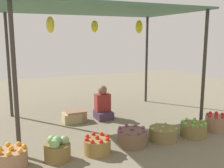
% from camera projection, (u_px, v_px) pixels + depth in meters
% --- Properties ---
extents(ground_plane, '(14.00, 14.00, 0.00)m').
position_uv_depth(ground_plane, '(101.00, 120.00, 6.01)').
color(ground_plane, '#776D58').
extents(market_stall_structure, '(4.01, 2.62, 2.47)m').
position_uv_depth(market_stall_structure, '(100.00, 16.00, 5.61)').
color(market_stall_structure, '#38332D').
rests_on(market_stall_structure, ground).
extents(vendor_person, '(0.36, 0.44, 0.78)m').
position_uv_depth(vendor_person, '(103.00, 106.00, 6.12)').
color(vendor_person, '#432F44').
rests_on(vendor_person, ground).
extents(basket_oranges, '(0.45, 0.45, 0.33)m').
position_uv_depth(basket_oranges, '(12.00, 158.00, 3.85)').
color(basket_oranges, '#9E7756').
rests_on(basket_oranges, ground).
extents(basket_cabbages, '(0.41, 0.41, 0.39)m').
position_uv_depth(basket_cabbages, '(57.00, 149.00, 4.06)').
color(basket_cabbages, olive).
rests_on(basket_cabbages, ground).
extents(basket_red_tomatoes, '(0.44, 0.44, 0.31)m').
position_uv_depth(basket_red_tomatoes, '(97.00, 146.00, 4.30)').
color(basket_red_tomatoes, olive).
rests_on(basket_red_tomatoes, ground).
extents(basket_purple_onions, '(0.52, 0.52, 0.33)m').
position_uv_depth(basket_purple_onions, '(132.00, 138.00, 4.62)').
color(basket_purple_onions, brown).
rests_on(basket_purple_onions, ground).
extents(basket_limes, '(0.51, 0.51, 0.28)m').
position_uv_depth(basket_limes, '(163.00, 134.00, 4.85)').
color(basket_limes, olive).
rests_on(basket_limes, ground).
extents(basket_green_apples, '(0.49, 0.49, 0.31)m').
position_uv_depth(basket_green_apples, '(193.00, 129.00, 5.06)').
color(basket_green_apples, olive).
rests_on(basket_green_apples, ground).
extents(basket_red_apples, '(0.41, 0.41, 0.36)m').
position_uv_depth(basket_red_apples, '(216.00, 123.00, 5.37)').
color(basket_red_apples, '#9A7355').
rests_on(basket_red_apples, ground).
extents(wooden_crate_near_vendor, '(0.43, 0.31, 0.25)m').
position_uv_depth(wooden_crate_near_vendor, '(76.00, 116.00, 5.92)').
color(wooden_crate_near_vendor, '#93664F').
rests_on(wooden_crate_near_vendor, ground).
extents(wooden_crate_stacked_rear, '(0.38, 0.34, 0.21)m').
position_uv_depth(wooden_crate_stacked_rear, '(72.00, 117.00, 5.89)').
color(wooden_crate_stacked_rear, tan).
rests_on(wooden_crate_stacked_rear, ground).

